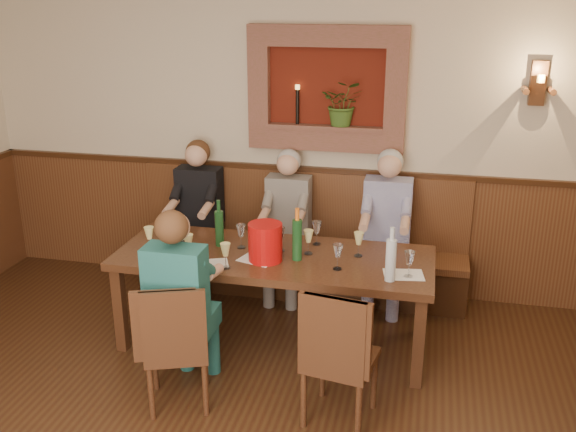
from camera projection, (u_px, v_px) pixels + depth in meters
The scene contains 32 objects.
room_shell at pixel (170, 173), 2.78m from camera, with size 6.04×6.04×2.82m.
wainscoting at pixel (186, 423), 3.21m from camera, with size 6.02×6.02×1.15m.
wall_niche at pixel (331, 94), 5.47m from camera, with size 1.36×0.30×1.06m.
wall_sconce at pixel (538, 84), 5.07m from camera, with size 0.25×0.20×0.35m.
dining_table at pixel (274, 264), 4.89m from camera, with size 2.40×0.90×0.75m.
bench at pixel (299, 258), 5.87m from camera, with size 3.00×0.45×1.11m.
chair_near_left at pixel (179, 369), 4.26m from camera, with size 0.52×0.52×0.91m.
chair_near_right at pixel (339, 382), 4.10m from camera, with size 0.49×0.49×0.95m.
person_bench_left at pixel (198, 229), 5.89m from camera, with size 0.40×0.50×1.39m.
person_bench_mid at pixel (286, 238), 5.72m from camera, with size 0.39×0.47×1.35m.
person_bench_right at pixel (385, 244), 5.53m from camera, with size 0.41×0.50×1.39m.
person_chair_front at pixel (183, 319), 4.30m from camera, with size 0.39×0.48×1.36m.
spittoon_bucket at pixel (265, 242), 4.71m from camera, with size 0.25×0.25×0.29m, color #BD0C0B.
wine_bottle_green_a at pixel (297, 239), 4.72m from camera, with size 0.07×0.07×0.40m.
wine_bottle_green_b at pixel (219, 227), 4.99m from camera, with size 0.09×0.09×0.37m.
water_bottle at pixel (391, 259), 4.38m from camera, with size 0.09×0.09×0.39m.
tasting_sheet_a at pixel (179, 255), 4.86m from camera, with size 0.26×0.19×0.00m, color white.
tasting_sheet_b at pixel (257, 260), 4.77m from camera, with size 0.26×0.19×0.00m, color white.
tasting_sheet_c at pixel (404, 275), 4.51m from camera, with size 0.28×0.20×0.00m, color white.
tasting_sheet_d at pixel (210, 264), 4.69m from camera, with size 0.26×0.18×0.00m, color white.
wine_glass_0 at pixel (150, 239), 4.91m from camera, with size 0.08×0.08×0.19m, color #EFE78F, non-canonical shape.
wine_glass_1 at pixel (183, 231), 5.06m from camera, with size 0.08×0.08×0.19m, color white, non-canonical shape.
wine_glass_2 at pixel (189, 247), 4.76m from camera, with size 0.08×0.08×0.19m, color #EFE78F, non-canonical shape.
wine_glass_3 at pixel (241, 236), 4.96m from camera, with size 0.08×0.08×0.19m, color white, non-canonical shape.
wine_glass_4 at pixel (264, 250), 4.70m from camera, with size 0.08×0.08×0.19m, color #EFE78F, non-canonical shape.
wine_glass_5 at pixel (308, 242), 4.84m from camera, with size 0.08×0.08×0.19m, color #EFE78F, non-canonical shape.
wine_glass_6 at pixel (338, 257), 4.57m from camera, with size 0.08×0.08×0.19m, color white, non-canonical shape.
wine_glass_7 at pixel (359, 244), 4.80m from camera, with size 0.08×0.08×0.19m, color #EFE78F, non-canonical shape.
wine_glass_8 at pixel (409, 264), 4.45m from camera, with size 0.08×0.08×0.19m, color white, non-canonical shape.
wine_glass_9 at pixel (226, 256), 4.59m from camera, with size 0.08×0.08×0.19m, color #EFE78F, non-canonical shape.
wine_glass_10 at pixel (280, 239), 4.90m from camera, with size 0.08×0.08×0.19m, color white, non-canonical shape.
wine_glass_11 at pixel (317, 233), 5.03m from camera, with size 0.08×0.08×0.19m, color white, non-canonical shape.
Camera 1 is at (1.09, -2.51, 2.63)m, focal length 40.00 mm.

